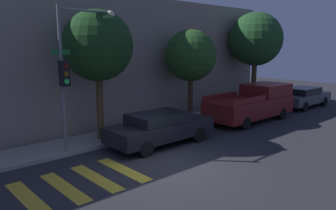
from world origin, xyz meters
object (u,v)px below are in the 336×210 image
pickup_truck (253,103)px  tree_far_end (256,39)px  sedan_near_corner (160,127)px  traffic_light_pole (75,59)px  tree_midblock (191,56)px  sedan_middle (303,96)px  tree_near_corner (98,46)px

pickup_truck → tree_far_end: bearing=33.6°
sedan_near_corner → tree_far_end: tree_far_end is taller
traffic_light_pole → tree_midblock: bearing=6.4°
pickup_truck → sedan_middle: (5.83, -0.00, -0.25)m
sedan_near_corner → pickup_truck: pickup_truck is taller
sedan_middle → traffic_light_pole: bearing=175.3°
sedan_near_corner → tree_near_corner: (-1.57, 2.03, 3.28)m
pickup_truck → tree_midblock: (-2.82, 2.03, 2.55)m
pickup_truck → tree_midblock: size_ratio=1.14×
pickup_truck → tree_near_corner: tree_near_corner is taller
pickup_truck → tree_near_corner: size_ratio=1.02×
traffic_light_pole → sedan_middle: traffic_light_pole is taller
sedan_middle → tree_far_end: (-2.76, 2.03, 3.70)m
sedan_near_corner → tree_midblock: 5.18m
traffic_light_pole → pickup_truck: size_ratio=0.98×
tree_midblock → traffic_light_pole: bearing=-173.6°
tree_midblock → tree_far_end: (5.89, 0.00, 0.91)m
sedan_middle → tree_near_corner: (-14.09, 2.03, 3.29)m
traffic_light_pole → tree_far_end: 12.78m
tree_far_end → tree_midblock: bearing=180.0°
sedan_near_corner → sedan_middle: 12.52m
tree_far_end → pickup_truck: bearing=-146.4°
pickup_truck → tree_far_end: (3.07, 2.03, 3.46)m
sedan_near_corner → sedan_middle: sedan_near_corner is taller
sedan_middle → tree_midblock: 9.31m
sedan_near_corner → tree_near_corner: tree_near_corner is taller
pickup_truck → tree_near_corner: (-8.26, 2.03, 3.05)m
tree_near_corner → tree_far_end: (11.33, -0.00, 0.41)m
sedan_near_corner → tree_midblock: (3.87, 2.03, 2.78)m
traffic_light_pole → tree_midblock: (6.84, 0.76, -0.03)m
pickup_truck → sedan_middle: 5.83m
sedan_middle → tree_far_end: size_ratio=0.76×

